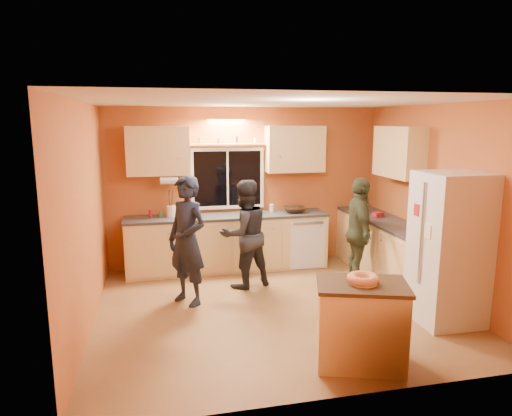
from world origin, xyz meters
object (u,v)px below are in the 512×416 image
object	(u,v)px
island	(361,323)
person_left	(187,241)
refrigerator	(449,249)
person_center	(245,234)
person_right	(359,232)

from	to	relation	value
island	person_left	size ratio (longest dim) A/B	0.59
refrigerator	person_center	size ratio (longest dim) A/B	1.15
person_center	person_right	world-z (taller)	person_right
person_center	person_right	xyz separation A→B (m)	(1.63, -0.29, 0.01)
refrigerator	person_right	world-z (taller)	refrigerator
island	person_left	distance (m)	2.51
island	person_center	size ratio (longest dim) A/B	0.64
person_left	person_right	distance (m)	2.48
person_center	person_left	bearing A→B (deg)	9.09
person_center	island	bearing A→B (deg)	87.47
person_center	person_right	distance (m)	1.66
refrigerator	person_left	bearing A→B (deg)	157.59
person_left	person_center	size ratio (longest dim) A/B	1.08
refrigerator	person_center	world-z (taller)	refrigerator
person_left	person_right	xyz separation A→B (m)	(2.48, 0.16, -0.05)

